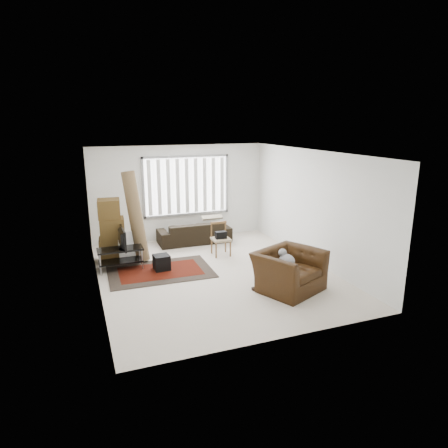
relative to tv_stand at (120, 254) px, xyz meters
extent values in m
plane|color=beige|center=(1.95, -1.01, -0.37)|extent=(6.00, 6.00, 0.00)
cube|color=white|center=(1.95, -1.01, 2.33)|extent=(5.00, 6.00, 0.02)
cube|color=white|center=(1.95, 1.99, 0.98)|extent=(5.00, 0.02, 2.70)
cube|color=white|center=(1.95, -4.01, 0.98)|extent=(5.00, 0.02, 2.70)
cube|color=white|center=(-0.55, -1.01, 0.98)|extent=(0.02, 6.00, 2.70)
cube|color=white|center=(4.45, -1.01, 0.98)|extent=(0.02, 6.00, 2.70)
cube|color=white|center=(2.15, 1.97, 1.18)|extent=(2.40, 0.01, 1.60)
cube|color=gray|center=(2.15, 1.95, 1.18)|extent=(2.52, 0.06, 1.72)
cube|color=white|center=(2.15, 1.91, 1.18)|extent=(2.40, 0.02, 1.55)
cube|color=black|center=(0.82, -0.46, -0.36)|extent=(2.36, 1.61, 0.02)
cube|color=#4B1106|center=(0.82, -0.46, -0.35)|extent=(1.87, 1.11, 0.00)
cube|color=black|center=(0.00, 0.00, 0.12)|extent=(1.03, 0.46, 0.04)
cube|color=black|center=(0.00, 0.00, -0.17)|extent=(0.99, 0.43, 0.03)
cylinder|color=#B2B2B7|center=(-0.46, -0.20, -0.11)|extent=(0.03, 0.03, 0.51)
cylinder|color=#B2B2B7|center=(0.46, -0.20, -0.11)|extent=(0.03, 0.03, 0.51)
cylinder|color=#B2B2B7|center=(-0.46, 0.20, -0.11)|extent=(0.03, 0.03, 0.51)
cylinder|color=#B2B2B7|center=(0.46, 0.20, -0.11)|extent=(0.03, 0.03, 0.51)
imported|color=black|center=(0.00, 0.00, 0.38)|extent=(0.11, 0.83, 0.48)
cube|color=black|center=(0.87, -0.38, -0.18)|extent=(0.37, 0.37, 0.35)
cube|color=brown|center=(-0.11, 0.70, -0.09)|extent=(0.68, 0.62, 0.57)
cube|color=brown|center=(-0.09, 0.67, 0.45)|extent=(0.61, 0.56, 0.51)
cube|color=brown|center=(-0.13, 0.72, 0.94)|extent=(0.56, 0.56, 0.46)
cube|color=silver|center=(0.30, 0.42, 0.01)|extent=(0.61, 0.28, 0.77)
cylinder|color=brown|center=(0.47, 0.57, 0.73)|extent=(0.63, 0.86, 2.20)
imported|color=black|center=(2.20, 1.44, 0.02)|extent=(2.04, 0.89, 0.78)
cube|color=#8E7B5D|center=(2.52, 0.15, 0.05)|extent=(0.47, 0.47, 0.05)
cylinder|color=brown|center=(2.33, -0.03, -0.16)|extent=(0.04, 0.04, 0.42)
cylinder|color=brown|center=(2.71, -0.05, -0.16)|extent=(0.04, 0.04, 0.42)
cylinder|color=brown|center=(2.34, 0.35, -0.16)|extent=(0.04, 0.04, 0.42)
cylinder|color=brown|center=(2.72, 0.33, -0.16)|extent=(0.04, 0.04, 0.42)
cube|color=brown|center=(2.53, 0.35, 0.44)|extent=(0.43, 0.06, 0.06)
cube|color=brown|center=(2.34, 0.36, 0.26)|extent=(0.04, 0.04, 0.42)
cube|color=brown|center=(2.72, 0.34, 0.26)|extent=(0.04, 0.04, 0.42)
cube|color=black|center=(2.52, 0.15, 0.16)|extent=(0.29, 0.17, 0.18)
imported|color=#311B0A|center=(3.06, -2.38, 0.10)|extent=(1.60, 1.52, 0.94)
ellipsoid|color=#59595B|center=(3.06, -2.38, 0.24)|extent=(0.37, 0.41, 0.23)
sphere|color=#59595B|center=(2.99, -2.22, 0.38)|extent=(0.18, 0.18, 0.18)
camera|label=1|loc=(-0.86, -8.98, 2.98)|focal=32.00mm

